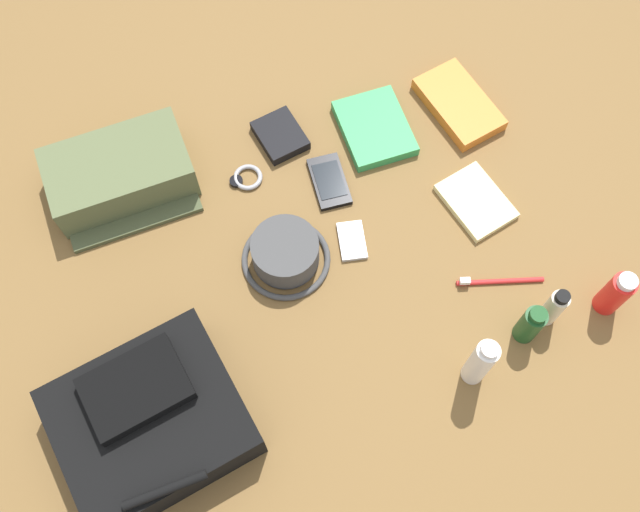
{
  "coord_description": "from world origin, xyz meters",
  "views": [
    {
      "loc": [
        0.21,
        0.54,
        1.36
      ],
      "look_at": [
        0.0,
        0.0,
        0.04
      ],
      "focal_mm": 41.24,
      "sensor_mm": 36.0,
      "label": 1
    }
  ],
  "objects": [
    {
      "name": "sunscreen_spray",
      "position": [
        -0.49,
        0.28,
        0.06
      ],
      "size": [
        0.05,
        0.05,
        0.13
      ],
      "color": "red",
      "rests_on": "ground_plane"
    },
    {
      "name": "paperback_novel",
      "position": [
        -0.42,
        -0.24,
        0.01
      ],
      "size": [
        0.15,
        0.22,
        0.03
      ],
      "color": "orange",
      "rests_on": "ground_plane"
    },
    {
      "name": "wallet",
      "position": [
        -0.03,
        -0.31,
        0.01
      ],
      "size": [
        0.11,
        0.12,
        0.02
      ],
      "primitive_type": "cube",
      "rotation": [
        0.0,
        0.0,
        0.15
      ],
      "color": "black",
      "rests_on": "ground_plane"
    },
    {
      "name": "lotion_bottle",
      "position": [
        -0.37,
        0.26,
        0.06
      ],
      "size": [
        0.04,
        0.04,
        0.12
      ],
      "color": "beige",
      "rests_on": "ground_plane"
    },
    {
      "name": "wristwatch",
      "position": [
        0.08,
        -0.24,
        0.01
      ],
      "size": [
        0.07,
        0.06,
        0.01
      ],
      "color": "#99999E",
      "rests_on": "ground_plane"
    },
    {
      "name": "toothbrush",
      "position": [
        -0.31,
        0.16,
        0.01
      ],
      "size": [
        0.17,
        0.06,
        0.02
      ],
      "color": "red",
      "rests_on": "ground_plane"
    },
    {
      "name": "notepad",
      "position": [
        -0.35,
        -0.01,
        0.01
      ],
      "size": [
        0.14,
        0.17,
        0.02
      ],
      "primitive_type": "cube",
      "rotation": [
        0.0,
        0.0,
        0.2
      ],
      "color": "beige",
      "rests_on": "ground_plane"
    },
    {
      "name": "toiletry_pouch",
      "position": [
        0.32,
        -0.32,
        0.05
      ],
      "size": [
        0.29,
        0.21,
        0.1
      ],
      "color": "#56603D",
      "rests_on": "ground_plane"
    },
    {
      "name": "shampoo_bottle",
      "position": [
        -0.31,
        0.28,
        0.05
      ],
      "size": [
        0.04,
        0.04,
        0.11
      ],
      "color": "#19471E",
      "rests_on": "ground_plane"
    },
    {
      "name": "travel_guidebook",
      "position": [
        -0.22,
        -0.25,
        0.01
      ],
      "size": [
        0.15,
        0.18,
        0.03
      ],
      "color": "#2D934C",
      "rests_on": "ground_plane"
    },
    {
      "name": "ground_plane",
      "position": [
        0.0,
        0.0,
        -0.01
      ],
      "size": [
        2.64,
        2.02,
        0.02
      ],
      "primitive_type": "cube",
      "color": "brown",
      "rests_on": "ground"
    },
    {
      "name": "toothpaste_tube",
      "position": [
        -0.19,
        0.31,
        0.08
      ],
      "size": [
        0.04,
        0.04,
        0.17
      ],
      "color": "white",
      "rests_on": "ground_plane"
    },
    {
      "name": "bucket_hat",
      "position": [
        0.06,
        -0.03,
        0.03
      ],
      "size": [
        0.18,
        0.18,
        0.07
      ],
      "color": "#444444",
      "rests_on": "ground_plane"
    },
    {
      "name": "backpack",
      "position": [
        0.4,
        0.2,
        0.06
      ],
      "size": [
        0.35,
        0.32,
        0.13
      ],
      "color": "black",
      "rests_on": "ground_plane"
    },
    {
      "name": "cell_phone",
      "position": [
        -0.08,
        -0.17,
        0.01
      ],
      "size": [
        0.08,
        0.13,
        0.01
      ],
      "color": "black",
      "rests_on": "ground_plane"
    },
    {
      "name": "media_player",
      "position": [
        -0.08,
        -0.02,
        0.01
      ],
      "size": [
        0.07,
        0.09,
        0.01
      ],
      "color": "#B7B7BC",
      "rests_on": "ground_plane"
    }
  ]
}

